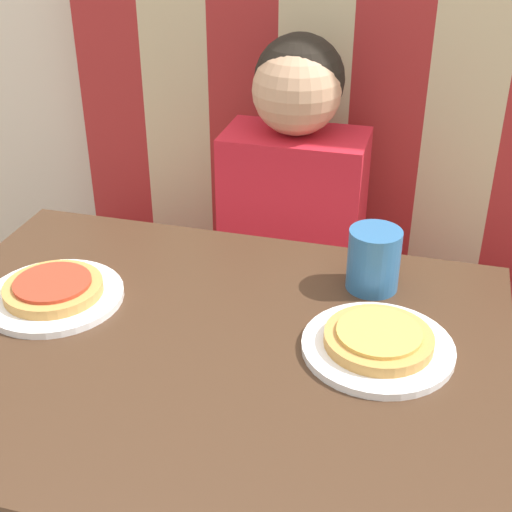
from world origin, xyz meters
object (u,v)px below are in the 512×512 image
object	(u,v)px
plate_left	(55,296)
pizza_right	(379,338)
person	(295,169)
drinking_cup	(374,259)
pizza_left	(53,288)
plate_right	(378,347)

from	to	relation	value
plate_left	pizza_right	world-z (taller)	pizza_right
person	plate_left	size ratio (longest dim) A/B	2.81
person	drinking_cup	distance (m)	0.51
pizza_right	drinking_cup	world-z (taller)	drinking_cup
plate_left	pizza_left	distance (m)	0.02
pizza_left	pizza_right	distance (m)	0.52
person	plate_left	xyz separation A→B (m)	(-0.26, -0.63, 0.00)
plate_left	pizza_right	bearing A→B (deg)	0.00
person	plate_left	bearing A→B (deg)	-112.64
pizza_right	drinking_cup	distance (m)	0.18
plate_left	pizza_left	xyz separation A→B (m)	(0.00, 0.00, 0.02)
plate_left	drinking_cup	xyz separation A→B (m)	(0.49, 0.17, 0.05)
person	plate_left	distance (m)	0.68
person	pizza_left	size ratio (longest dim) A/B	3.94
plate_right	pizza_left	distance (m)	0.52
pizza_left	drinking_cup	world-z (taller)	drinking_cup
person	pizza_right	xyz separation A→B (m)	(0.26, -0.63, 0.02)
plate_left	plate_right	size ratio (longest dim) A/B	1.00
person	pizza_left	bearing A→B (deg)	-112.64
pizza_left	pizza_right	xyz separation A→B (m)	(0.52, 0.00, 0.00)
pizza_left	pizza_right	bearing A→B (deg)	0.00
drinking_cup	plate_right	bearing A→B (deg)	-79.90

